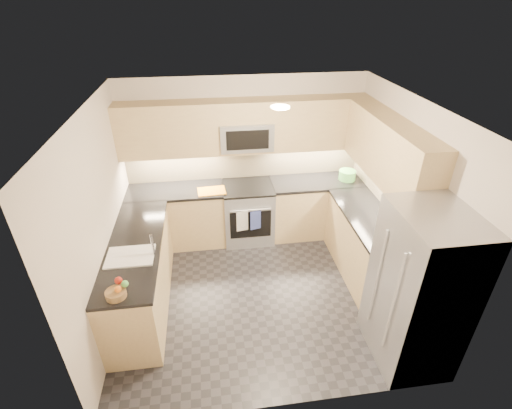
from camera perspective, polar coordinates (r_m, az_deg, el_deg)
name	(u,v)px	position (r m, az deg, el deg)	size (l,w,h in m)	color
floor	(260,291)	(5.14, 0.55, -13.13)	(3.60, 3.20, 0.00)	black
ceiling	(261,107)	(3.86, 0.74, 14.81)	(3.60, 3.20, 0.02)	beige
wall_back	(245,158)	(5.78, -1.72, 7.10)	(3.60, 0.02, 2.50)	beige
wall_front	(289,315)	(3.14, 5.10, -16.51)	(3.60, 0.02, 2.50)	beige
wall_left	(102,224)	(4.51, -22.66, -2.74)	(0.02, 3.20, 2.50)	beige
wall_right	(404,202)	(4.93, 21.78, 0.42)	(0.02, 3.20, 2.50)	beige
base_cab_back_left	(178,217)	(5.88, -11.88, -1.97)	(1.42, 0.60, 0.90)	tan
base_cab_back_right	(314,208)	(6.09, 8.97, -0.47)	(1.42, 0.60, 0.90)	tan
base_cab_right	(366,248)	(5.33, 16.59, -6.45)	(0.60, 1.70, 0.90)	tan
base_cab_peninsula	(140,276)	(4.90, -17.37, -10.40)	(0.60, 2.00, 0.90)	tan
countertop_back_left	(175,191)	(5.65, -12.37, 2.06)	(1.42, 0.63, 0.04)	black
countertop_back_right	(317,182)	(5.86, 9.33, 3.47)	(1.42, 0.63, 0.04)	black
countertop_right	(372,219)	(5.08, 17.36, -2.19)	(0.63, 1.70, 0.04)	black
countertop_peninsula	(134,245)	(4.61, -18.26, -5.95)	(0.63, 2.00, 0.04)	black
upper_cab_back	(246,126)	(5.41, -1.60, 11.96)	(3.60, 0.35, 0.75)	tan
upper_cab_right	(389,151)	(4.83, 19.78, 7.82)	(0.35, 1.95, 0.75)	tan
backsplash_back	(245,162)	(5.80, -1.70, 6.58)	(3.60, 0.01, 0.51)	tan
backsplash_right	(387,189)	(5.30, 19.46, 2.32)	(0.01, 2.30, 0.51)	tan
gas_range	(248,213)	(5.86, -1.24, -1.31)	(0.76, 0.65, 0.91)	#ADB0B6
range_cooktop	(248,187)	(5.63, -1.29, 2.67)	(0.76, 0.65, 0.03)	black
oven_door_glass	(251,225)	(5.59, -0.84, -3.12)	(0.62, 0.02, 0.45)	black
oven_handle	(251,210)	(5.43, -0.83, -0.86)	(0.02, 0.02, 0.60)	#B2B5BA
microwave	(246,135)	(5.43, -1.55, 10.63)	(0.76, 0.40, 0.40)	#93979A
microwave_door	(248,140)	(5.24, -1.29, 9.88)	(0.60, 0.01, 0.28)	black
refrigerator	(419,290)	(4.17, 23.73, -12.01)	(0.70, 0.90, 1.80)	#97989E
fridge_handle_left	(393,304)	(3.86, 20.31, -14.10)	(0.02, 0.02, 1.20)	#B2B5BA
fridge_handle_right	(377,278)	(4.09, 18.13, -10.71)	(0.02, 0.02, 1.20)	#B2B5BA
sink_basin	(131,261)	(4.44, -18.62, -8.27)	(0.52, 0.38, 0.16)	white
faucet	(153,245)	(4.28, -15.63, -6.02)	(0.03, 0.03, 0.28)	silver
utensil_bowl	(347,175)	(5.96, 13.85, 4.42)	(0.26, 0.26, 0.15)	#54AD4A
cutting_board	(212,191)	(5.50, -6.85, 2.07)	(0.40, 0.28, 0.01)	orange
fruit_basket	(116,294)	(3.93, -20.75, -12.74)	(0.20, 0.20, 0.07)	olive
fruit_apple	(118,281)	(3.95, -20.40, -10.91)	(0.08, 0.08, 0.08)	#A11F12
fruit_pear	(125,284)	(3.89, -19.52, -11.44)	(0.07, 0.07, 0.07)	#5EB94F
dish_towel_check	(242,221)	(5.49, -2.12, -2.58)	(0.17, 0.01, 0.33)	white
dish_towel_blue	(256,220)	(5.51, -0.07, -2.43)	(0.17, 0.01, 0.31)	#32408B
fruit_orange	(118,289)	(3.86, -20.47, -12.12)	(0.07, 0.07, 0.07)	orange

